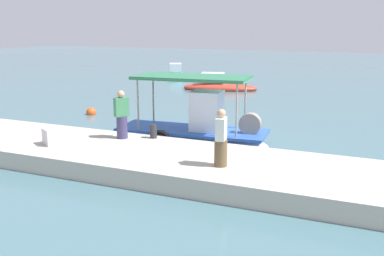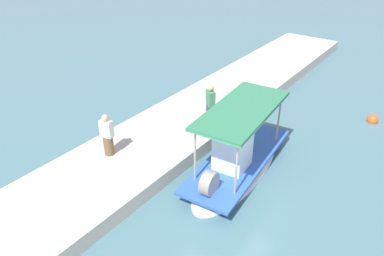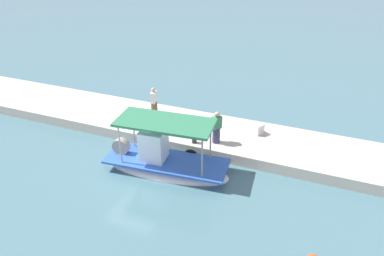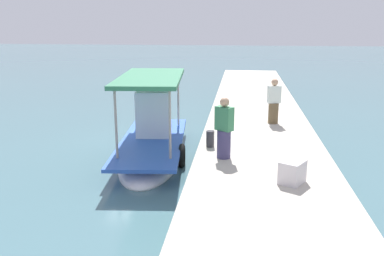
% 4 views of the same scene
% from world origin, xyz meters
% --- Properties ---
extents(ground_plane, '(120.00, 120.00, 0.00)m').
position_xyz_m(ground_plane, '(0.00, 0.00, 0.00)').
color(ground_plane, slate).
extents(dock_quay, '(36.00, 3.76, 0.57)m').
position_xyz_m(dock_quay, '(0.00, -4.01, 0.28)').
color(dock_quay, beige).
rests_on(dock_quay, ground_plane).
extents(main_fishing_boat, '(6.05, 2.43, 2.92)m').
position_xyz_m(main_fishing_boat, '(-1.30, -0.60, 0.45)').
color(main_fishing_boat, white).
rests_on(main_fishing_boat, ground_plane).
extents(fisherman_near_bollard, '(0.42, 0.50, 1.63)m').
position_xyz_m(fisherman_near_bollard, '(1.19, -4.55, 1.31)').
color(fisherman_near_bollard, brown).
rests_on(fisherman_near_bollard, dock_quay).
extents(fisherman_by_crate, '(0.52, 0.54, 1.68)m').
position_xyz_m(fisherman_by_crate, '(-3.04, -2.94, 1.33)').
color(fisherman_by_crate, '#3B375E').
rests_on(fisherman_by_crate, dock_quay).
extents(mooring_bollard, '(0.24, 0.24, 0.49)m').
position_xyz_m(mooring_bollard, '(-2.05, -2.50, 0.81)').
color(mooring_bollard, '#2D2D33').
rests_on(mooring_bollard, dock_quay).
extents(cargo_crate, '(0.74, 0.70, 0.53)m').
position_xyz_m(cargo_crate, '(-4.72, -4.59, 0.84)').
color(cargo_crate, silver).
rests_on(cargo_crate, dock_quay).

